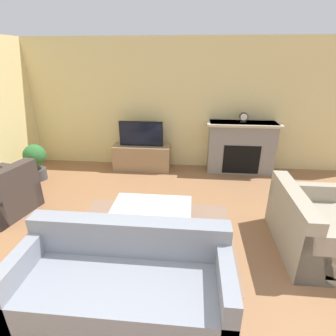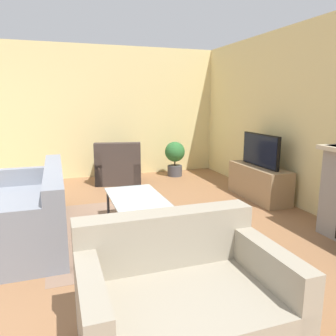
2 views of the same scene
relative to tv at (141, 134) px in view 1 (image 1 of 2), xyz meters
name	(u,v)px [view 1 (image 1 of 2)]	position (x,y,z in m)	size (l,w,h in m)	color
wall_back	(166,106)	(0.49, 0.33, 0.54)	(8.99, 0.06, 2.70)	beige
area_rug	(151,236)	(0.56, -2.36, -0.81)	(2.30, 1.85, 0.00)	#896B56
fireplace	(241,146)	(2.12, 0.08, -0.24)	(1.48, 0.49, 1.08)	gray
tv_stand	(142,157)	(0.00, 0.00, -0.54)	(1.23, 0.43, 0.54)	#997A56
tv	(141,134)	(0.00, 0.00, 0.00)	(0.93, 0.06, 0.53)	black
couch_sectional	(124,282)	(0.47, -3.46, -0.52)	(2.06, 0.88, 0.82)	gray
couch_loveseat	(314,230)	(2.68, -2.41, -0.52)	(0.94, 1.30, 0.82)	#9E937F
armchair_by_window	(4,196)	(-1.83, -1.98, -0.50)	(0.93, 1.01, 0.82)	#3D332D
coffee_table	(152,208)	(0.56, -2.20, -0.44)	(1.10, 0.65, 0.40)	#333338
potted_plant	(36,159)	(-2.01, -0.74, -0.37)	(0.43, 0.43, 0.74)	#47474C
mantel_clock	(244,117)	(2.11, 0.08, 0.38)	(0.17, 0.07, 0.20)	#28231E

